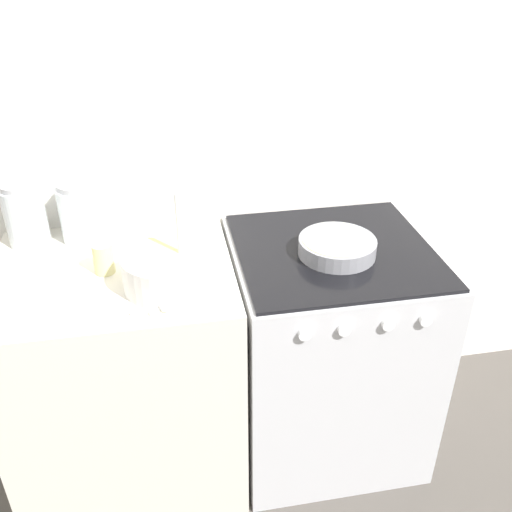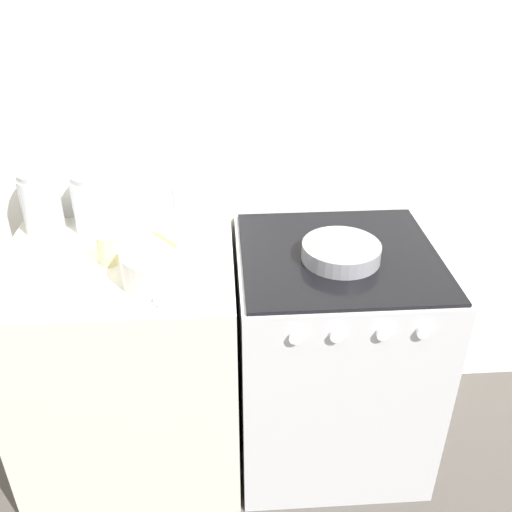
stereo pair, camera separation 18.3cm
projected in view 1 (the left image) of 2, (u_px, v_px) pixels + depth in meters
name	position (u px, v px, depth m)	size (l,w,h in m)	color
wall_back	(214.00, 136.00, 2.06)	(4.57, 0.05, 2.40)	white
countertop_cabinet	(127.00, 373.00, 2.08)	(0.78, 0.67, 0.90)	silver
stove	(326.00, 349.00, 2.20)	(0.70, 0.68, 0.90)	silver
mixing_bowl	(166.00, 268.00, 1.74)	(0.27, 0.27, 0.31)	white
baking_pan	(337.00, 246.00, 1.92)	(0.26, 0.26, 0.06)	gray
storage_jar_left	(26.00, 218.00, 1.96)	(0.14, 0.14, 0.23)	silver
storage_jar_middle	(83.00, 215.00, 1.99)	(0.16, 0.16, 0.22)	silver
tin_can	(103.00, 258.00, 1.82)	(0.07, 0.07, 0.10)	beige
recipe_page	(175.00, 286.00, 1.77)	(0.26, 0.28, 0.01)	beige
measuring_spoon	(161.00, 308.00, 1.65)	(0.12, 0.04, 0.04)	white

